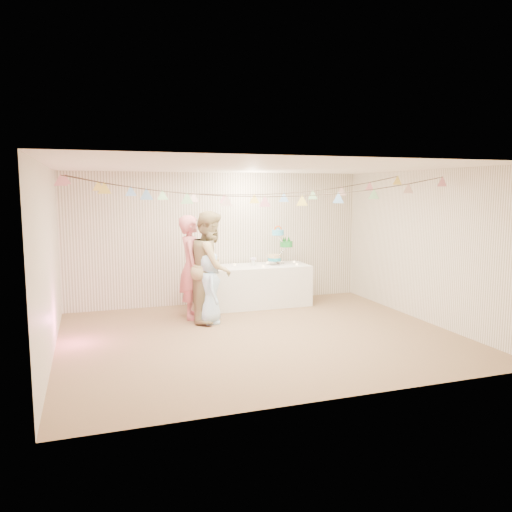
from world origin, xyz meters
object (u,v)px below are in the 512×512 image
object	(u,v)px
table	(255,286)
person_adult_b	(211,266)
cake_stand	(280,249)
person_child	(210,288)
person_adult_a	(192,267)

from	to	relation	value
table	person_adult_b	size ratio (longest dim) A/B	1.11
cake_stand	table	bearing A→B (deg)	-174.81
cake_stand	person_child	distance (m)	2.05
table	person_adult_b	distance (m)	1.47
table	person_adult_a	distance (m)	1.54
table	person_child	bearing A→B (deg)	-138.73
person_adult_b	person_child	bearing A→B (deg)	-179.96
cake_stand	person_adult_b	distance (m)	1.85
person_adult_a	person_child	world-z (taller)	person_adult_a
cake_stand	person_adult_b	size ratio (longest dim) A/B	0.37
person_adult_b	table	bearing A→B (deg)	-27.82
person_adult_b	person_child	distance (m)	0.39
table	cake_stand	world-z (taller)	cake_stand
table	person_child	xyz separation A→B (m)	(-1.14, -1.00, 0.21)
table	cake_stand	bearing A→B (deg)	5.19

